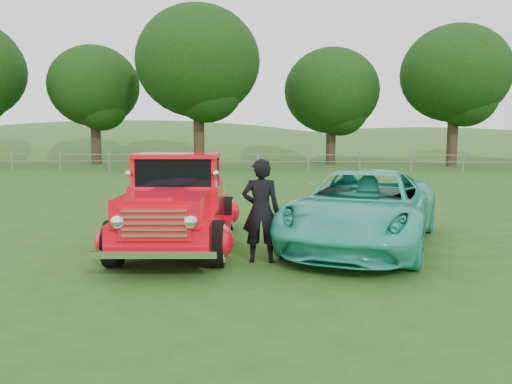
{
  "coord_description": "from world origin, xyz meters",
  "views": [
    {
      "loc": [
        1.33,
        -7.63,
        2.12
      ],
      "look_at": [
        0.9,
        1.2,
        1.11
      ],
      "focal_mm": 35.0,
      "sensor_mm": 36.0,
      "label": 1
    }
  ],
  "objects_px": {
    "red_pickup": "(179,205)",
    "teal_sedan": "(364,208)",
    "tree_near_east": "(332,91)",
    "tree_mid_west": "(94,87)",
    "tree_near_west": "(198,62)",
    "tree_mid_east": "(455,74)",
    "man": "(261,211)"
  },
  "relations": [
    {
      "from": "tree_mid_east",
      "to": "man",
      "type": "height_order",
      "value": "tree_mid_east"
    },
    {
      "from": "man",
      "to": "tree_near_west",
      "type": "bearing_deg",
      "value": -80.14
    },
    {
      "from": "tree_mid_west",
      "to": "tree_mid_east",
      "type": "bearing_deg",
      "value": -2.29
    },
    {
      "from": "red_pickup",
      "to": "tree_near_east",
      "type": "bearing_deg",
      "value": 75.52
    },
    {
      "from": "red_pickup",
      "to": "teal_sedan",
      "type": "bearing_deg",
      "value": 0.98
    },
    {
      "from": "tree_near_east",
      "to": "man",
      "type": "relative_size",
      "value": 4.8
    },
    {
      "from": "tree_near_east",
      "to": "red_pickup",
      "type": "height_order",
      "value": "tree_near_east"
    },
    {
      "from": "tree_near_east",
      "to": "man",
      "type": "bearing_deg",
      "value": -97.99
    },
    {
      "from": "tree_near_west",
      "to": "man",
      "type": "height_order",
      "value": "tree_near_west"
    },
    {
      "from": "teal_sedan",
      "to": "man",
      "type": "bearing_deg",
      "value": -125.07
    },
    {
      "from": "teal_sedan",
      "to": "tree_mid_east",
      "type": "bearing_deg",
      "value": 87.62
    },
    {
      "from": "red_pickup",
      "to": "tree_near_west",
      "type": "bearing_deg",
      "value": 95.4
    },
    {
      "from": "red_pickup",
      "to": "tree_mid_east",
      "type": "bearing_deg",
      "value": 58.86
    },
    {
      "from": "tree_mid_west",
      "to": "tree_near_west",
      "type": "xyz_separation_m",
      "value": [
        8.0,
        -3.0,
        1.25
      ]
    },
    {
      "from": "tree_near_east",
      "to": "teal_sedan",
      "type": "distance_m",
      "value": 27.54
    },
    {
      "from": "tree_near_east",
      "to": "tree_mid_west",
      "type": "bearing_deg",
      "value": -176.63
    },
    {
      "from": "tree_near_east",
      "to": "red_pickup",
      "type": "bearing_deg",
      "value": -101.58
    },
    {
      "from": "tree_near_west",
      "to": "tree_mid_east",
      "type": "bearing_deg",
      "value": 6.71
    },
    {
      "from": "man",
      "to": "tree_near_east",
      "type": "bearing_deg",
      "value": -99.71
    },
    {
      "from": "tree_near_east",
      "to": "tree_mid_east",
      "type": "bearing_deg",
      "value": -14.04
    },
    {
      "from": "tree_mid_west",
      "to": "red_pickup",
      "type": "bearing_deg",
      "value": -66.57
    },
    {
      "from": "tree_mid_west",
      "to": "tree_mid_east",
      "type": "relative_size",
      "value": 0.9
    },
    {
      "from": "tree_mid_west",
      "to": "tree_mid_east",
      "type": "distance_m",
      "value": 25.03
    },
    {
      "from": "red_pickup",
      "to": "teal_sedan",
      "type": "distance_m",
      "value": 3.54
    },
    {
      "from": "tree_near_west",
      "to": "teal_sedan",
      "type": "relative_size",
      "value": 2.0
    },
    {
      "from": "tree_mid_west",
      "to": "man",
      "type": "xyz_separation_m",
      "value": [
        13.01,
        -27.45,
        -4.68
      ]
    },
    {
      "from": "tree_near_east",
      "to": "tree_mid_east",
      "type": "relative_size",
      "value": 0.88
    },
    {
      "from": "teal_sedan",
      "to": "tree_mid_west",
      "type": "bearing_deg",
      "value": 139.28
    },
    {
      "from": "red_pickup",
      "to": "teal_sedan",
      "type": "relative_size",
      "value": 0.97
    },
    {
      "from": "tree_near_west",
      "to": "teal_sedan",
      "type": "height_order",
      "value": "tree_near_west"
    },
    {
      "from": "tree_mid_east",
      "to": "man",
      "type": "distance_m",
      "value": 29.52
    },
    {
      "from": "tree_mid_west",
      "to": "tree_near_west",
      "type": "height_order",
      "value": "tree_near_west"
    }
  ]
}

